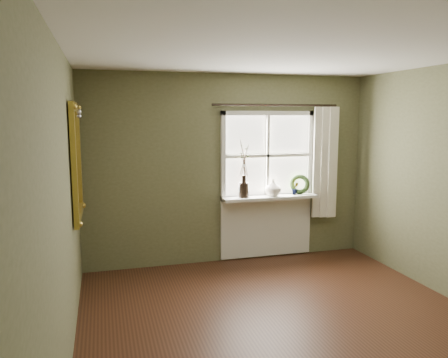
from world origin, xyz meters
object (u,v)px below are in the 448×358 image
Objects in this scene: cream_vase at (273,187)px; gilt_mirror at (76,161)px; wreath at (300,186)px; dark_jug at (244,190)px.

gilt_mirror is at bearing -164.38° from cream_vase.
wreath is 0.23× the size of gilt_mirror.
gilt_mirror reaches higher than wreath.
wreath reaches higher than cream_vase.
gilt_mirror is (-2.56, -0.72, 0.51)m from cream_vase.
dark_jug is 0.72× the size of wreath.
gilt_mirror is at bearing -161.41° from dark_jug.
cream_vase is 0.43m from wreath.
cream_vase is 2.71m from gilt_mirror.
cream_vase is at bearing 15.62° from gilt_mirror.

